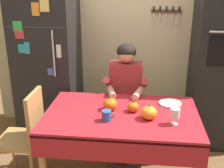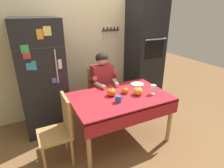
# 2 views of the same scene
# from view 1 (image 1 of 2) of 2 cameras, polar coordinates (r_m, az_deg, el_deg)

# --- Properties ---
(back_wall_assembly) EXTENTS (3.70, 0.13, 2.60)m
(back_wall_assembly) POSITION_cam_1_polar(r_m,az_deg,el_deg) (3.66, 4.33, 10.87)
(back_wall_assembly) COLOR beige
(back_wall_assembly) RESTS_ON ground
(refrigerator) EXTENTS (0.68, 0.71, 1.80)m
(refrigerator) POSITION_cam_1_polar(r_m,az_deg,el_deg) (3.55, -12.48, 3.52)
(refrigerator) COLOR black
(refrigerator) RESTS_ON ground
(wall_oven) EXTENTS (0.60, 0.64, 2.10)m
(wall_oven) POSITION_cam_1_polar(r_m,az_deg,el_deg) (3.48, 20.75, 4.90)
(wall_oven) COLOR black
(wall_oven) RESTS_ON ground
(dining_table) EXTENTS (1.40, 0.90, 0.74)m
(dining_table) POSITION_cam_1_polar(r_m,az_deg,el_deg) (2.65, 1.83, -7.62)
(dining_table) COLOR tan
(dining_table) RESTS_ON ground
(chair_behind_person) EXTENTS (0.40, 0.40, 0.93)m
(chair_behind_person) POSITION_cam_1_polar(r_m,az_deg,el_deg) (3.42, 2.88, -3.58)
(chair_behind_person) COLOR tan
(chair_behind_person) RESTS_ON ground
(seated_person) EXTENTS (0.47, 0.55, 1.25)m
(seated_person) POSITION_cam_1_polar(r_m,az_deg,el_deg) (3.16, 2.74, -1.21)
(seated_person) COLOR #38384C
(seated_person) RESTS_ON ground
(chair_left_side) EXTENTS (0.40, 0.40, 0.93)m
(chair_left_side) POSITION_cam_1_polar(r_m,az_deg,el_deg) (2.89, -16.63, -9.29)
(chair_left_side) COLOR tan
(chair_left_side) RESTS_ON ground
(coffee_mug) EXTENTS (0.11, 0.08, 0.09)m
(coffee_mug) POSITION_cam_1_polar(r_m,az_deg,el_deg) (2.47, -1.08, -6.32)
(coffee_mug) COLOR #2D569E
(coffee_mug) RESTS_ON dining_table
(wine_glass) EXTENTS (0.08, 0.08, 0.14)m
(wine_glass) POSITION_cam_1_polar(r_m,az_deg,el_deg) (2.45, 12.48, -5.76)
(wine_glass) COLOR white
(wine_glass) RESTS_ON dining_table
(pumpkin_large) EXTENTS (0.13, 0.13, 0.14)m
(pumpkin_large) POSITION_cam_1_polar(r_m,az_deg,el_deg) (2.67, -0.39, -4.03)
(pumpkin_large) COLOR orange
(pumpkin_large) RESTS_ON dining_table
(pumpkin_medium) EXTENTS (0.14, 0.14, 0.14)m
(pumpkin_medium) POSITION_cam_1_polar(r_m,az_deg,el_deg) (2.52, 7.37, -5.67)
(pumpkin_medium) COLOR orange
(pumpkin_medium) RESTS_ON dining_table
(pumpkin_small) EXTENTS (0.11, 0.11, 0.12)m
(pumpkin_small) POSITION_cam_1_polar(r_m,az_deg,el_deg) (2.64, 4.25, -4.56)
(pumpkin_small) COLOR orange
(pumpkin_small) RESTS_ON dining_table
(serving_tray) EXTENTS (0.22, 0.22, 0.02)m
(serving_tray) POSITION_cam_1_polar(r_m,az_deg,el_deg) (2.86, 11.51, -3.81)
(serving_tray) COLOR #B7B2A8
(serving_tray) RESTS_ON dining_table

